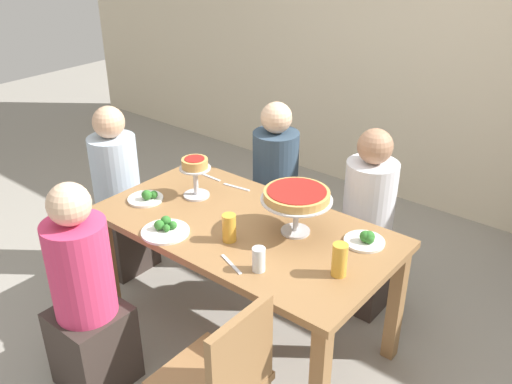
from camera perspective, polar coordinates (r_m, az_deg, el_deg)
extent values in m
plane|color=gray|center=(3.35, -1.11, -14.30)|extent=(12.00, 12.00, 0.00)
cube|color=beige|center=(4.49, 17.75, 15.50)|extent=(8.00, 0.12, 2.80)
cube|color=olive|center=(2.92, -1.24, -3.67)|extent=(1.59, 0.86, 0.04)
cube|color=olive|center=(3.38, -14.96, -7.40)|extent=(0.07, 0.07, 0.70)
cube|color=olive|center=(3.77, -6.12, -2.63)|extent=(0.07, 0.07, 0.70)
cube|color=olive|center=(3.08, 14.18, -11.16)|extent=(0.07, 0.07, 0.70)
cube|color=#382D28|center=(3.52, 10.86, -7.86)|extent=(0.34, 0.34, 0.45)
cylinder|color=silver|center=(3.27, 11.58, -1.03)|extent=(0.30, 0.30, 0.50)
sphere|color=#A87A5B|center=(3.13, 12.17, 4.63)|extent=(0.20, 0.20, 0.20)
cube|color=#382D28|center=(3.85, 1.91, -3.98)|extent=(0.34, 0.34, 0.45)
cylinder|color=#33475B|center=(3.63, 2.02, 2.45)|extent=(0.30, 0.30, 0.50)
sphere|color=beige|center=(3.49, 2.12, 7.66)|extent=(0.20, 0.20, 0.20)
cube|color=#382D28|center=(3.05, -16.36, -14.95)|extent=(0.34, 0.34, 0.45)
cylinder|color=#D63866|center=(2.76, -17.64, -7.59)|extent=(0.30, 0.30, 0.50)
sphere|color=beige|center=(2.59, -18.71, -1.19)|extent=(0.20, 0.20, 0.20)
cube|color=#382D28|center=(3.89, -13.50, -4.50)|extent=(0.34, 0.34, 0.45)
cylinder|color=silver|center=(3.66, -14.30, 1.84)|extent=(0.30, 0.30, 0.50)
sphere|color=tan|center=(3.53, -14.94, 6.97)|extent=(0.20, 0.20, 0.20)
cube|color=olive|center=(2.49, -4.82, -18.76)|extent=(0.40, 0.40, 0.04)
cube|color=olive|center=(2.24, -1.56, -16.82)|extent=(0.04, 0.36, 0.42)
cylinder|color=olive|center=(2.83, -4.80, -18.33)|extent=(0.04, 0.04, 0.41)
cylinder|color=silver|center=(2.85, 4.07, -4.02)|extent=(0.15, 0.15, 0.01)
cylinder|color=silver|center=(2.80, 4.13, -2.41)|extent=(0.03, 0.03, 0.17)
cylinder|color=silver|center=(2.76, 4.20, -0.77)|extent=(0.36, 0.36, 0.01)
cylinder|color=tan|center=(2.74, 4.21, -0.31)|extent=(0.33, 0.33, 0.04)
cylinder|color=maroon|center=(2.73, 4.23, 0.11)|extent=(0.30, 0.30, 0.00)
cylinder|color=silver|center=(3.21, -6.14, -0.31)|extent=(0.15, 0.15, 0.01)
cylinder|color=silver|center=(3.17, -6.22, 1.08)|extent=(0.03, 0.03, 0.16)
cylinder|color=silver|center=(3.13, -6.29, 2.46)|extent=(0.18, 0.18, 0.01)
cylinder|color=tan|center=(3.12, -6.32, 2.96)|extent=(0.15, 0.15, 0.05)
cylinder|color=maroon|center=(3.11, -6.35, 3.43)|extent=(0.11, 0.11, 0.00)
cylinder|color=white|center=(2.87, -9.31, -4.06)|extent=(0.25, 0.25, 0.01)
sphere|color=#2D7028|center=(2.89, -9.27, -2.97)|extent=(0.06, 0.06, 0.06)
sphere|color=#2D7028|center=(2.87, -8.54, -3.38)|extent=(0.04, 0.04, 0.04)
sphere|color=#2D7028|center=(2.87, -9.94, -3.37)|extent=(0.05, 0.05, 0.05)
sphere|color=#2D7028|center=(2.85, -9.20, -3.68)|extent=(0.04, 0.04, 0.04)
cylinder|color=white|center=(2.80, 11.09, -5.02)|extent=(0.20, 0.20, 0.01)
sphere|color=#2D7028|center=(2.78, 11.56, -4.53)|extent=(0.06, 0.06, 0.06)
sphere|color=#2D7028|center=(2.78, 11.20, -4.50)|extent=(0.06, 0.06, 0.06)
sphere|color=#2D7028|center=(2.78, 11.39, -4.72)|extent=(0.04, 0.04, 0.04)
sphere|color=#2D7028|center=(2.77, 11.60, -4.75)|extent=(0.05, 0.05, 0.05)
cylinder|color=white|center=(3.20, -11.31, -0.70)|extent=(0.20, 0.20, 0.01)
sphere|color=#2D7028|center=(3.17, -11.18, -0.30)|extent=(0.06, 0.06, 0.06)
sphere|color=#2D7028|center=(3.18, -10.47, -0.25)|extent=(0.04, 0.04, 0.04)
cylinder|color=gold|center=(2.74, -2.78, -3.70)|extent=(0.07, 0.07, 0.14)
cylinder|color=gold|center=(2.52, 8.60, -6.92)|extent=(0.07, 0.07, 0.16)
cylinder|color=white|center=(2.53, 0.28, -6.95)|extent=(0.06, 0.06, 0.12)
cube|color=silver|center=(2.60, -2.56, -7.44)|extent=(0.17, 0.08, 0.00)
cube|color=silver|center=(3.29, -2.02, 0.51)|extent=(0.18, 0.04, 0.00)
cube|color=silver|center=(3.43, -4.84, 1.59)|extent=(0.18, 0.02, 0.00)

